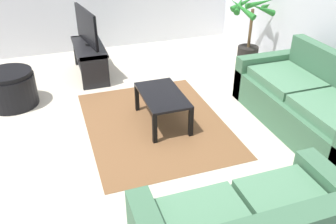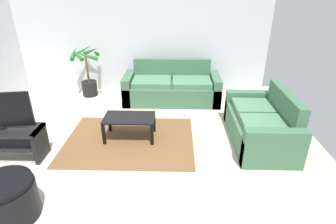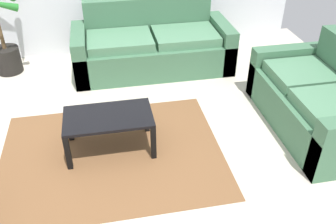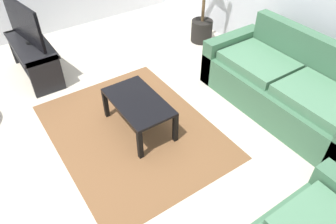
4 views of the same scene
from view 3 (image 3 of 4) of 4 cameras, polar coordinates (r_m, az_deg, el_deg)
The scene contains 6 objects.
ground_plane at distance 3.42m, azimuth -8.57°, elevation -11.90°, with size 6.60×6.60×0.00m, color beige.
couch_main at distance 5.19m, azimuth -2.44°, elevation 9.88°, with size 2.14×0.90×0.90m.
couch_loveseat at distance 4.28m, azimuth 22.42°, elevation 1.34°, with size 0.90×1.67×0.90m.
coffee_table at distance 3.65m, azimuth -9.20°, elevation -1.34°, with size 0.86×0.50×0.41m.
area_rug at distance 3.78m, azimuth -8.64°, elevation -6.44°, with size 2.20×1.70×0.01m, color brown.
potted_palm at distance 5.46m, azimuth -24.49°, elevation 10.58°, with size 0.73×0.77×1.18m.
Camera 3 is at (0.04, -2.38, 2.45)m, focal length 39.34 mm.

